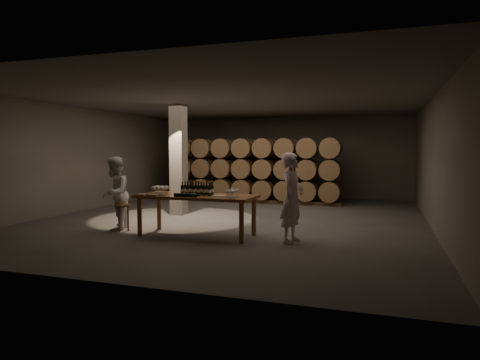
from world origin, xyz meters
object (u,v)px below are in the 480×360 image
(stool, at_px, (122,209))
(plate, at_px, (219,196))
(person_woman, at_px, (115,193))
(notebook_near, at_px, (153,195))
(person_man, at_px, (292,198))
(tasting_table, at_px, (197,200))
(bottle_cluster, at_px, (197,190))

(stool, bearing_deg, plate, 0.56)
(stool, xyz_separation_m, person_woman, (-0.27, 0.10, 0.35))
(notebook_near, xyz_separation_m, person_man, (2.95, 0.45, 0.00))
(stool, height_order, person_man, person_man)
(notebook_near, height_order, person_man, person_man)
(tasting_table, xyz_separation_m, bottle_cluster, (-0.00, 0.04, 0.21))
(bottle_cluster, bearing_deg, stool, -175.99)
(plate, bearing_deg, bottle_cluster, 169.30)
(notebook_near, bearing_deg, bottle_cluster, 33.41)
(tasting_table, xyz_separation_m, person_woman, (-2.12, 0.01, 0.07))
(person_man, bearing_deg, notebook_near, 109.01)
(person_woman, bearing_deg, stool, 50.71)
(person_man, relative_size, person_woman, 1.06)
(bottle_cluster, distance_m, plate, 0.58)
(bottle_cluster, bearing_deg, person_woman, -179.27)
(notebook_near, bearing_deg, stool, 163.24)
(plate, bearing_deg, stool, -179.44)
(tasting_table, distance_m, person_woman, 2.12)
(tasting_table, distance_m, person_man, 2.13)
(tasting_table, xyz_separation_m, notebook_near, (-0.83, -0.45, 0.12))
(plate, bearing_deg, person_woman, 178.31)
(person_man, bearing_deg, plate, 102.75)
(stool, height_order, person_woman, person_woman)
(plate, distance_m, person_woman, 2.67)
(stool, bearing_deg, notebook_near, -19.44)
(plate, height_order, person_man, person_man)
(notebook_near, bearing_deg, plate, 18.18)
(bottle_cluster, relative_size, plate, 2.37)
(person_woman, bearing_deg, notebook_near, 51.76)
(bottle_cluster, relative_size, person_man, 0.40)
(bottle_cluster, relative_size, notebook_near, 3.16)
(plate, distance_m, notebook_near, 1.43)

